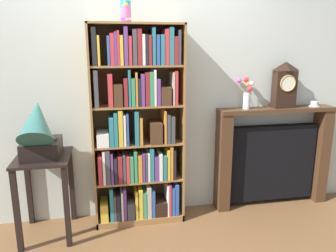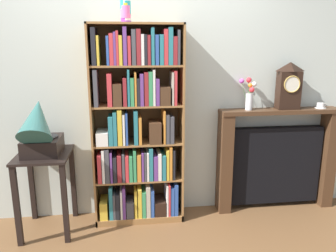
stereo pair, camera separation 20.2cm
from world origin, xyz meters
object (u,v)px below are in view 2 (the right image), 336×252
cup_stack (126,9)px  fireplace_mantel (276,160)px  gramophone (39,129)px  flower_vase (249,94)px  teacup_with_saucer (321,106)px  mantel_clock (289,86)px  bookshelf (138,131)px  side_table_left (46,175)px

cup_stack → fireplace_mantel: bearing=2.5°
gramophone → flower_vase: (1.93, 0.24, 0.23)m
fireplace_mantel → teacup_with_saucer: (0.42, -0.02, 0.56)m
mantel_clock → flower_vase: size_ratio=1.47×
bookshelf → cup_stack: cup_stack is taller
teacup_with_saucer → side_table_left: bearing=-176.5°
cup_stack → mantel_clock: bearing=1.7°
bookshelf → teacup_with_saucer: bookshelf is taller
bookshelf → cup_stack: size_ratio=7.99×
side_table_left → teacup_with_saucer: size_ratio=6.31×
mantel_clock → teacup_with_saucer: 0.41m
side_table_left → teacup_with_saucer: teacup_with_saucer is taller
cup_stack → fireplace_mantel: cup_stack is taller
flower_vase → gramophone: bearing=-172.8°
bookshelf → gramophone: 0.86m
side_table_left → teacup_with_saucer: 2.74m
side_table_left → mantel_clock: bearing=3.9°
side_table_left → flower_vase: size_ratio=2.37×
cup_stack → mantel_clock: size_ratio=0.51×
side_table_left → mantel_clock: (2.32, 0.16, 0.75)m
fireplace_mantel → mantel_clock: mantel_clock is taller
gramophone → bookshelf: bearing=12.0°
mantel_clock → side_table_left: bearing=-176.1°
mantel_clock → bookshelf: bearing=-177.9°
gramophone → fireplace_mantel: 2.32m
mantel_clock → teacup_with_saucer: size_ratio=3.91×
mantel_clock → gramophone: bearing=-174.3°
fireplace_mantel → gramophone: bearing=-173.6°
cup_stack → teacup_with_saucer: size_ratio=1.98×
cup_stack → gramophone: 1.26m
side_table_left → mantel_clock: size_ratio=1.61×
teacup_with_saucer → cup_stack: bearing=-178.6°
gramophone → side_table_left: bearing=90.0°
flower_vase → teacup_with_saucer: flower_vase is taller
cup_stack → side_table_left: bearing=-171.5°
cup_stack → mantel_clock: (1.57, 0.05, -0.69)m
side_table_left → gramophone: (-0.00, -0.07, 0.44)m
flower_vase → bookshelf: bearing=-176.5°
side_table_left → cup_stack: bearing=8.5°
bookshelf → side_table_left: 0.92m
fireplace_mantel → flower_vase: 0.77m
side_table_left → mantel_clock: mantel_clock is taller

